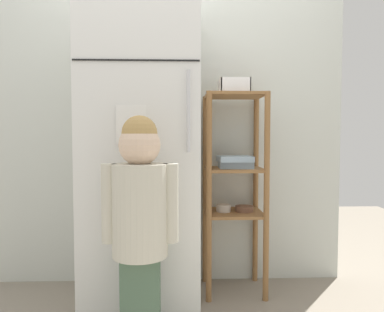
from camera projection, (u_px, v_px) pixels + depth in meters
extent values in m
plane|color=gray|center=(168.00, 303.00, 2.23)|extent=(6.00, 6.00, 0.00)
cube|color=silver|center=(169.00, 117.00, 2.54)|extent=(2.45, 0.03, 2.33)
cube|color=white|center=(143.00, 155.00, 2.20)|extent=(0.67, 0.65, 1.83)
cube|color=black|center=(136.00, 60.00, 1.84)|extent=(0.65, 0.01, 0.01)
cylinder|color=silver|center=(188.00, 111.00, 1.85)|extent=(0.02, 0.02, 0.42)
cube|color=white|center=(131.00, 124.00, 1.86)|extent=(0.15, 0.01, 0.20)
cube|color=#31C50C|center=(164.00, 242.00, 1.90)|extent=(0.04, 0.02, 0.04)
cube|color=#6937D3|center=(107.00, 218.00, 1.88)|extent=(0.04, 0.02, 0.04)
cube|color=#1893C8|center=(129.00, 231.00, 1.89)|extent=(0.03, 0.01, 0.03)
cube|color=#4D6951|center=(141.00, 303.00, 1.73)|extent=(0.18, 0.12, 0.46)
cylinder|color=beige|center=(140.00, 210.00, 1.70)|extent=(0.26, 0.26, 0.44)
sphere|color=beige|center=(141.00, 165.00, 1.77)|extent=(0.12, 0.12, 0.12)
sphere|color=beige|center=(140.00, 145.00, 1.69)|extent=(0.20, 0.20, 0.20)
sphere|color=tan|center=(139.00, 133.00, 1.69)|extent=(0.17, 0.17, 0.17)
cylinder|color=beige|center=(109.00, 203.00, 1.70)|extent=(0.07, 0.07, 0.37)
cylinder|color=beige|center=(171.00, 203.00, 1.71)|extent=(0.07, 0.07, 0.37)
cylinder|color=olive|center=(209.00, 198.00, 2.21)|extent=(0.04, 0.04, 1.30)
cylinder|color=olive|center=(267.00, 197.00, 2.23)|extent=(0.04, 0.04, 1.30)
cylinder|color=olive|center=(205.00, 190.00, 2.53)|extent=(0.04, 0.04, 1.30)
cylinder|color=olive|center=(256.00, 190.00, 2.54)|extent=(0.04, 0.04, 1.30)
cube|color=olive|center=(235.00, 95.00, 2.34)|extent=(0.38, 0.33, 0.02)
cube|color=olive|center=(234.00, 169.00, 2.37)|extent=(0.38, 0.33, 0.02)
cube|color=olive|center=(234.00, 213.00, 2.39)|extent=(0.38, 0.33, 0.02)
cube|color=#99B2C6|center=(235.00, 165.00, 2.37)|extent=(0.22, 0.20, 0.04)
cube|color=#99B2C6|center=(235.00, 159.00, 2.35)|extent=(0.23, 0.21, 0.04)
cylinder|color=beige|center=(223.00, 208.00, 2.38)|extent=(0.10, 0.10, 0.05)
cylinder|color=brown|center=(244.00, 209.00, 2.39)|extent=(0.12, 0.12, 0.04)
cube|color=white|center=(234.00, 93.00, 2.33)|extent=(0.19, 0.19, 0.01)
cube|color=white|center=(236.00, 85.00, 2.24)|extent=(0.19, 0.01, 0.09)
cube|color=white|center=(232.00, 88.00, 2.42)|extent=(0.19, 0.01, 0.09)
cube|color=white|center=(220.00, 87.00, 2.32)|extent=(0.01, 0.19, 0.09)
cube|color=white|center=(248.00, 87.00, 2.33)|extent=(0.01, 0.19, 0.09)
sphere|color=#AC3916|center=(230.00, 88.00, 2.31)|extent=(0.06, 0.06, 0.06)
sphere|color=#AF1811|center=(233.00, 88.00, 2.35)|extent=(0.07, 0.07, 0.07)
sphere|color=#AC2822|center=(237.00, 87.00, 2.34)|extent=(0.07, 0.07, 0.07)
sphere|color=orange|center=(239.00, 87.00, 2.30)|extent=(0.07, 0.07, 0.07)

